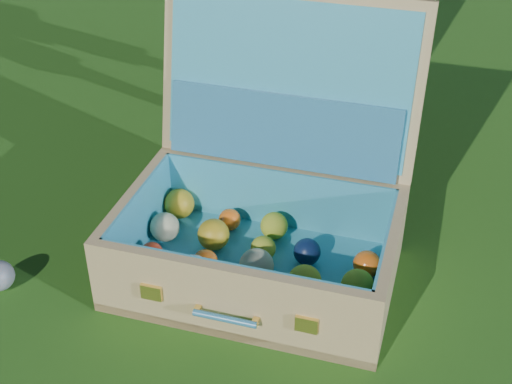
% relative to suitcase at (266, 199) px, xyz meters
% --- Properties ---
extents(ground, '(60.00, 60.00, 0.00)m').
position_rel_suitcase_xyz_m(ground, '(-0.13, -0.04, -0.18)').
color(ground, '#215114').
rests_on(ground, ground).
extents(suitcase, '(0.83, 0.77, 0.65)m').
position_rel_suitcase_xyz_m(suitcase, '(0.00, 0.00, 0.00)').
color(suitcase, tan).
rests_on(suitcase, ground).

